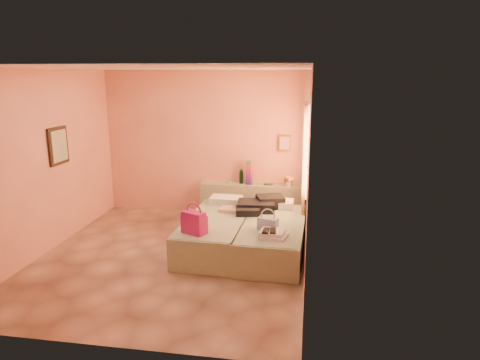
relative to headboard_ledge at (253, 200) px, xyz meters
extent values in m
plane|color=tan|center=(-0.98, -2.10, -0.33)|extent=(4.50, 4.50, 0.00)
cube|color=#F4A382|center=(-0.98, 0.15, 1.07)|extent=(4.00, 0.02, 2.80)
cube|color=#F4A382|center=(-2.98, -2.10, 1.07)|extent=(0.02, 4.50, 2.80)
cube|color=#F4A382|center=(1.02, -2.10, 1.07)|extent=(0.02, 4.50, 2.80)
cube|color=white|center=(-0.98, -2.10, 2.47)|extent=(4.00, 4.50, 0.02)
cube|color=beige|center=(1.00, -0.85, 1.18)|extent=(0.02, 1.10, 1.40)
cube|color=#D46432|center=(0.96, -1.00, 0.82)|extent=(0.05, 0.55, 2.20)
cube|color=#D46432|center=(0.96, -0.40, 0.82)|extent=(0.05, 0.45, 2.20)
cube|color=black|center=(-2.95, -1.70, 1.28)|extent=(0.04, 0.50, 0.60)
cube|color=gold|center=(0.57, 0.12, 1.12)|extent=(0.25, 0.04, 0.30)
cube|color=gray|center=(0.00, 0.00, 0.00)|extent=(2.05, 0.30, 0.65)
cube|color=#A7B995|center=(-0.38, -1.63, -0.08)|extent=(0.97, 2.03, 0.50)
cube|color=#A7B995|center=(0.52, -1.70, -0.08)|extent=(0.97, 2.03, 0.50)
cylinder|color=#163E1B|center=(-0.24, 0.03, 0.46)|extent=(0.09, 0.09, 0.27)
cube|color=#B5166D|center=(-0.08, -0.02, 0.56)|extent=(0.12, 0.12, 0.47)
cylinder|color=#539968|center=(-0.49, 0.06, 0.34)|extent=(0.17, 0.17, 0.03)
cube|color=#284B30|center=(0.29, 0.00, 0.34)|extent=(0.17, 0.13, 0.03)
cube|color=beige|center=(0.68, -0.07, 0.45)|extent=(0.26, 0.26, 0.25)
cube|color=#B5166D|center=(-0.55, -2.34, 0.34)|extent=(0.40, 0.32, 0.33)
cube|color=tan|center=(-0.23, -1.26, 0.20)|extent=(0.35, 0.29, 0.06)
cube|color=black|center=(0.24, -1.14, 0.27)|extent=(0.76, 0.76, 0.20)
cube|color=#426A9F|center=(0.47, -2.06, 0.27)|extent=(0.31, 0.20, 0.19)
cube|color=white|center=(0.59, -2.34, 0.23)|extent=(0.41, 0.37, 0.10)
cube|color=black|center=(0.53, -2.37, 0.29)|extent=(0.17, 0.22, 0.02)
camera|label=1|loc=(1.00, -7.93, 2.38)|focal=32.00mm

